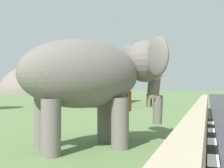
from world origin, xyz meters
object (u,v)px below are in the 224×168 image
Objects in this scene: bus_red at (103,81)px; cow_near at (151,95)px; elephant at (95,75)px; person_handler at (124,107)px.

bus_red is 5.28× the size of cow_near.
bus_red reaches higher than elephant.
elephant is at bearing -159.55° from bus_red.
bus_red is at bearing 23.26° from person_handler.
bus_red reaches higher than cow_near.
person_handler is 0.89× the size of cow_near.
person_handler is 16.95m from bus_red.
bus_red reaches higher than person_handler.
cow_near is (-2.15, -4.84, -1.21)m from bus_red.
elephant is 18.11m from bus_red.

